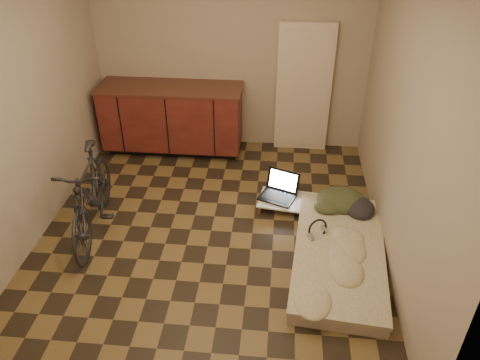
# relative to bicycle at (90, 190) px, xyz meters

# --- Properties ---
(room_shell) EXTENTS (3.50, 4.00, 2.60)m
(room_shell) POSITION_rel_bicycle_xyz_m (1.20, 0.09, 0.80)
(room_shell) COLOR brown
(room_shell) RESTS_ON ground
(cabinets) EXTENTS (1.84, 0.62, 0.91)m
(cabinets) POSITION_rel_bicycle_xyz_m (0.45, 1.79, -0.03)
(cabinets) COLOR black
(cabinets) RESTS_ON ground
(appliance_panel) EXTENTS (0.70, 0.10, 1.70)m
(appliance_panel) POSITION_rel_bicycle_xyz_m (2.15, 2.03, 0.35)
(appliance_panel) COLOR beige
(appliance_panel) RESTS_ON ground
(bicycle) EXTENTS (0.65, 1.60, 1.00)m
(bicycle) POSITION_rel_bicycle_xyz_m (0.00, 0.00, 0.00)
(bicycle) COLOR black
(bicycle) RESTS_ON ground
(futon) EXTENTS (1.01, 1.84, 0.15)m
(futon) POSITION_rel_bicycle_xyz_m (2.50, -0.25, -0.43)
(futon) COLOR #BFAB98
(futon) RESTS_ON ground
(clothing_pile) EXTENTS (0.60, 0.52, 0.22)m
(clothing_pile) POSITION_rel_bicycle_xyz_m (2.62, 0.47, -0.24)
(clothing_pile) COLOR #363D23
(clothing_pile) RESTS_ON futon
(headphones) EXTENTS (0.32, 0.32, 0.16)m
(headphones) POSITION_rel_bicycle_xyz_m (2.29, -0.06, -0.27)
(headphones) COLOR black
(headphones) RESTS_ON futon
(lap_desk) EXTENTS (0.69, 0.50, 0.11)m
(lap_desk) POSITION_rel_bicycle_xyz_m (2.00, 0.58, -0.41)
(lap_desk) COLOR brown
(lap_desk) RESTS_ON ground
(laptop) EXTENTS (0.48, 0.46, 0.26)m
(laptop) POSITION_rel_bicycle_xyz_m (1.90, 0.65, -0.34)
(laptop) COLOR black
(laptop) RESTS_ON lap_desk
(mouse) EXTENTS (0.06, 0.09, 0.03)m
(mouse) POSITION_rel_bicycle_xyz_m (2.19, 0.58, -0.38)
(mouse) COLOR white
(mouse) RESTS_ON lap_desk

